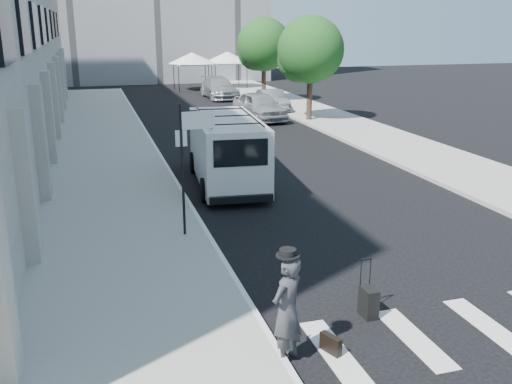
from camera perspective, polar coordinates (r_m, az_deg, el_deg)
ground at (r=13.32m, az=6.49°, el=-8.34°), size 120.00×120.00×0.00m
sidewalk_left at (r=27.65m, az=-14.97°, el=4.49°), size 4.50×48.00×0.15m
sidewalk_right at (r=34.47m, az=7.48°, el=7.21°), size 4.00×56.00×0.15m
sign_pole at (r=14.79m, az=-6.57°, el=5.02°), size 1.03×0.07×3.50m
tree_near at (r=33.62m, az=5.22°, el=13.74°), size 3.80×3.83×6.03m
tree_far at (r=42.12m, az=0.59°, el=14.35°), size 3.80×3.83×6.03m
tent_left at (r=49.96m, az=-6.42°, el=13.15°), size 4.00×4.00×3.20m
tent_right at (r=51.11m, az=-2.90°, el=13.30°), size 4.00×4.00×3.20m
businessman at (r=9.76m, az=3.11°, el=-11.67°), size 0.85×0.79×1.94m
briefcase at (r=10.43m, az=7.48°, el=-14.85°), size 0.28×0.45×0.34m
suitcase at (r=11.64m, az=11.19°, el=-10.74°), size 0.27×0.42×1.16m
cargo_van at (r=20.43m, az=-2.99°, el=4.27°), size 2.71×6.58×2.41m
parked_car_a at (r=34.34m, az=0.34°, el=8.59°), size 2.53×5.07×1.66m
parked_car_b at (r=37.85m, az=1.60°, el=9.12°), size 1.70×4.30×1.39m
parked_car_c at (r=44.64m, az=-3.70°, el=10.33°), size 2.28×5.40×1.55m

